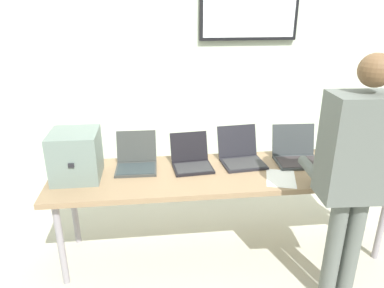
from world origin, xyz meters
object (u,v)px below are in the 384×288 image
(equipment_box, at_px, (76,155))
(laptop_station_4, at_px, (347,152))
(laptop_station_0, at_px, (136,160))
(person, at_px, (357,165))
(workbench, at_px, (224,177))
(laptop_station_1, at_px, (191,160))
(coffee_mug, at_px, (319,176))
(laptop_station_2, at_px, (241,155))
(laptop_station_3, at_px, (296,153))

(equipment_box, height_order, laptop_station_4, equipment_box)
(laptop_station_0, height_order, person, person)
(equipment_box, distance_m, person, 1.91)
(laptop_station_4, bearing_deg, person, -117.33)
(workbench, bearing_deg, laptop_station_4, 6.16)
(laptop_station_1, bearing_deg, coffee_mug, -22.63)
(equipment_box, height_order, laptop_station_1, equipment_box)
(laptop_station_1, relative_size, laptop_station_4, 1.00)
(workbench, distance_m, coffee_mug, 0.70)
(laptop_station_2, bearing_deg, workbench, -135.68)
(laptop_station_1, distance_m, coffee_mug, 0.97)
(laptop_station_2, bearing_deg, laptop_station_4, -3.09)
(workbench, relative_size, coffee_mug, 30.65)
(laptop_station_4, relative_size, coffee_mug, 4.00)
(laptop_station_3, height_order, laptop_station_4, laptop_station_3)
(workbench, distance_m, laptop_station_2, 0.26)
(person, bearing_deg, laptop_station_2, 123.30)
(laptop_station_1, bearing_deg, workbench, -26.76)
(laptop_station_0, distance_m, laptop_station_3, 1.31)
(workbench, xyz_separation_m, laptop_station_4, (1.06, 0.11, 0.11))
(laptop_station_0, bearing_deg, laptop_station_2, 0.54)
(coffee_mug, bearing_deg, person, -85.19)
(equipment_box, distance_m, laptop_station_2, 1.29)
(workbench, bearing_deg, laptop_station_3, 12.04)
(person, bearing_deg, laptop_station_4, 62.67)
(laptop_station_3, relative_size, laptop_station_4, 1.07)
(laptop_station_3, xyz_separation_m, laptop_station_4, (0.44, -0.02, -0.00))
(laptop_station_1, bearing_deg, laptop_station_2, 5.50)
(coffee_mug, bearing_deg, laptop_station_1, 157.37)
(laptop_station_3, bearing_deg, laptop_station_1, -179.33)
(workbench, relative_size, laptop_station_0, 7.92)
(workbench, xyz_separation_m, person, (0.68, -0.62, 0.35))
(laptop_station_0, height_order, laptop_station_1, laptop_station_0)
(laptop_station_4, bearing_deg, laptop_station_1, 179.62)
(workbench, height_order, equipment_box, equipment_box)
(laptop_station_0, bearing_deg, laptop_station_1, -4.17)
(workbench, bearing_deg, laptop_station_0, 167.14)
(workbench, relative_size, laptop_station_2, 6.96)
(workbench, distance_m, person, 0.99)
(laptop_station_1, relative_size, laptop_station_2, 0.91)
(workbench, distance_m, laptop_station_0, 0.71)
(laptop_station_3, distance_m, laptop_station_4, 0.44)
(workbench, relative_size, person, 1.56)
(workbench, bearing_deg, equipment_box, 178.57)
(laptop_station_1, bearing_deg, laptop_station_0, 175.83)
(workbench, bearing_deg, person, -42.32)
(equipment_box, xyz_separation_m, laptop_station_4, (2.17, 0.09, -0.12))
(laptop_station_0, relative_size, laptop_station_4, 0.97)
(laptop_station_2, bearing_deg, laptop_station_1, -174.50)
(laptop_station_0, distance_m, person, 1.59)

